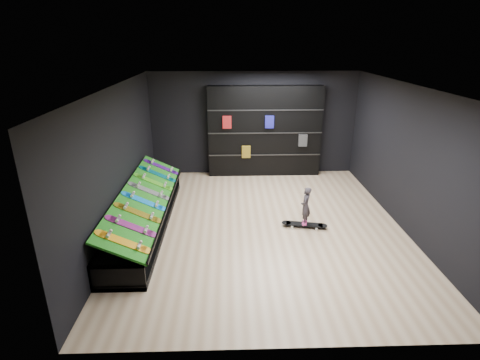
{
  "coord_description": "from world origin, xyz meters",
  "views": [
    {
      "loc": [
        -0.74,
        -7.33,
        3.89
      ],
      "look_at": [
        -0.5,
        0.2,
        1.0
      ],
      "focal_mm": 28.0,
      "sensor_mm": 36.0,
      "label": 1
    }
  ],
  "objects_px": {
    "display_rack": "(146,217)",
    "back_shelving": "(265,132)",
    "child": "(305,213)",
    "floor_skateboard": "(304,226)"
  },
  "relations": [
    {
      "from": "back_shelving",
      "to": "child",
      "type": "distance_m",
      "value": 3.63
    },
    {
      "from": "back_shelving",
      "to": "floor_skateboard",
      "type": "distance_m",
      "value": 3.72
    },
    {
      "from": "display_rack",
      "to": "floor_skateboard",
      "type": "bearing_deg",
      "value": -2.12
    },
    {
      "from": "child",
      "to": "display_rack",
      "type": "bearing_deg",
      "value": -70.98
    },
    {
      "from": "display_rack",
      "to": "child",
      "type": "height_order",
      "value": "child"
    },
    {
      "from": "back_shelving",
      "to": "floor_skateboard",
      "type": "relative_size",
      "value": 3.35
    },
    {
      "from": "back_shelving",
      "to": "floor_skateboard",
      "type": "height_order",
      "value": "back_shelving"
    },
    {
      "from": "back_shelving",
      "to": "child",
      "type": "bearing_deg",
      "value": -80.49
    },
    {
      "from": "display_rack",
      "to": "floor_skateboard",
      "type": "height_order",
      "value": "display_rack"
    },
    {
      "from": "display_rack",
      "to": "back_shelving",
      "type": "xyz_separation_m",
      "value": [
        2.87,
        3.32,
        1.06
      ]
    }
  ]
}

